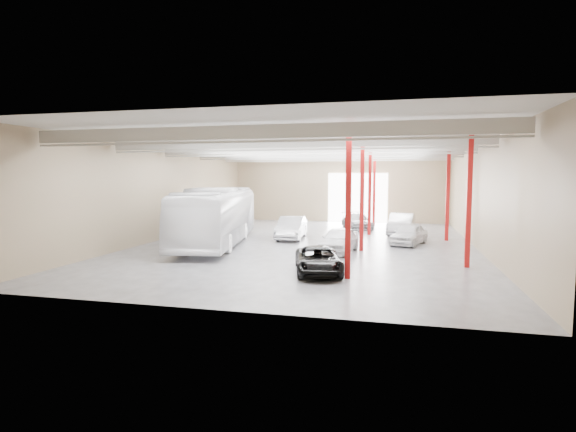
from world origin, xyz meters
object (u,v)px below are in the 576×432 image
at_px(car_row_c, 357,221).
at_px(car_right_far, 409,234).
at_px(coach_bus, 217,216).
at_px(car_row_b, 291,228).
at_px(black_sedan, 318,260).
at_px(car_row_a, 339,240).
at_px(car_right_near, 401,224).

height_order(car_row_c, car_right_far, car_right_far).
xyz_separation_m(coach_bus, car_row_b, (4.36, 3.84, -1.12)).
bearing_deg(car_row_b, car_right_far, -9.77).
relative_size(black_sedan, car_row_b, 0.90).
distance_m(car_row_a, car_row_b, 6.71).
bearing_deg(black_sedan, car_row_a, 73.98).
bearing_deg(car_row_b, black_sedan, -74.71).
relative_size(black_sedan, car_right_far, 1.08).
bearing_deg(car_row_a, car_right_far, 52.15).
height_order(car_row_b, car_right_far, car_row_b).
xyz_separation_m(car_row_b, car_row_c, (4.23, 7.51, -0.13)).
bearing_deg(car_row_b, car_right_near, 24.30).
bearing_deg(car_right_near, car_row_c, 146.46).
height_order(car_row_b, car_right_near, car_right_near).
distance_m(car_row_b, car_right_far, 8.56).
bearing_deg(coach_bus, car_row_c, 42.34).
bearing_deg(black_sedan, coach_bus, 123.61).
xyz_separation_m(coach_bus, car_row_a, (8.59, -1.36, -1.18)).
bearing_deg(coach_bus, car_right_near, 22.90).
bearing_deg(car_right_far, car_row_c, 135.77).
xyz_separation_m(coach_bus, black_sedan, (8.39, -7.61, -1.32)).
xyz_separation_m(coach_bus, car_row_c, (8.59, 11.36, -1.25)).
relative_size(black_sedan, car_row_c, 0.94).
height_order(car_row_a, car_row_c, car_row_a).
xyz_separation_m(black_sedan, car_right_far, (4.48, 10.61, 0.09)).
relative_size(coach_bus, car_right_far, 3.30).
relative_size(car_row_a, car_row_c, 0.93).
bearing_deg(coach_bus, car_right_far, 2.56).
distance_m(coach_bus, black_sedan, 11.40).
bearing_deg(black_sedan, car_row_b, 95.22).
xyz_separation_m(car_row_b, car_right_near, (8.05, 4.36, 0.02)).
distance_m(car_row_a, car_row_c, 12.71).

